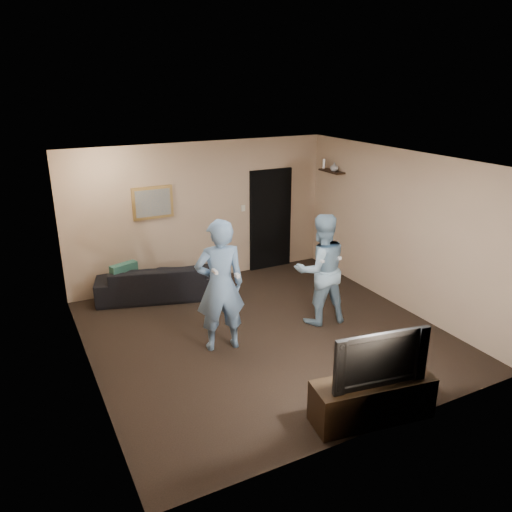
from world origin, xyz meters
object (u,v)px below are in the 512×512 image
television (376,355)px  wii_player_left (220,286)px  sofa (158,280)px  tv_console (372,399)px  wii_player_right (321,269)px

television → wii_player_left: wii_player_left is taller
television → wii_player_left: size_ratio=0.58×
sofa → tv_console: bearing=121.2°
sofa → wii_player_left: size_ratio=1.09×
television → wii_player_left: (-0.87, 2.24, 0.14)m
sofa → tv_console: (1.16, -4.37, -0.05)m
tv_console → wii_player_right: 2.52m
television → wii_player_left: 2.41m
tv_console → sofa: bearing=114.1°
television → wii_player_right: wii_player_right is taller
sofa → wii_player_left: bearing=114.1°
tv_console → wii_player_right: size_ratio=0.79×
sofa → television: (1.16, -4.37, 0.51)m
sofa → tv_console: sofa is taller
tv_console → wii_player_right: wii_player_right is taller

